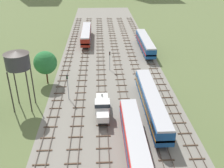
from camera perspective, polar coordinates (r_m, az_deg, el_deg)
The scene contains 17 objects.
ground_plane at distance 62.11m, azimuth -0.27°, elevation 1.08°, with size 480.00×480.00×0.00m, color #5B6B3D.
ballast_bed at distance 62.11m, azimuth -0.27°, elevation 1.08°, with size 26.70×176.00×0.01m, color gray.
track_far_left at distance 63.49m, azimuth -10.60°, elevation 1.34°, with size 2.40×126.00×0.29m.
track_left at distance 63.03m, azimuth -6.51°, elevation 1.44°, with size 2.40×126.00×0.29m.
track_centre_left at distance 62.89m, azimuth -2.38°, elevation 1.54°, with size 2.40×126.00×0.29m.
track_centre at distance 63.08m, azimuth 1.75°, elevation 1.64°, with size 2.40×126.00×0.29m.
track_centre_right at distance 63.60m, azimuth 5.83°, elevation 1.72°, with size 2.40×126.00×0.29m.
track_right at distance 64.43m, azimuth 9.83°, elevation 1.80°, with size 2.40×126.00×0.29m.
diesel_railcar_centre_near at distance 38.49m, azimuth 5.15°, elevation -12.82°, with size 2.96×20.50×3.80m.
shunter_loco_centre_left_mid at distance 47.57m, azimuth -2.12°, elevation -4.94°, with size 2.74×8.46×3.10m.
passenger_coach_centre_right_midfar at distance 48.54m, azimuth 8.66°, elevation -3.73°, with size 2.96×22.00×3.80m.
diesel_railcar_right_far at distance 80.19m, azimuth 7.28°, elevation 8.98°, with size 2.96×20.50×3.80m.
diesel_railcar_left_farther at distance 89.10m, azimuth -5.67°, elevation 10.90°, with size 2.96×20.50×3.80m.
water_tower at distance 49.63m, azimuth -20.04°, elevation 4.85°, with size 4.56×4.56×11.63m.
signal_post_nearest at distance 65.59m, azimuth -0.49°, elevation 5.64°, with size 0.28×0.47×5.08m.
signal_post_near at distance 52.84m, azimuth -9.68°, elevation 0.04°, with size 0.28×0.47×5.61m.
lineside_tree_2 at distance 59.86m, azimuth -14.39°, elevation 4.54°, with size 5.18×5.18×7.73m.
Camera 1 is at (-2.63, 0.24, 27.21)m, focal length 41.76 mm.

